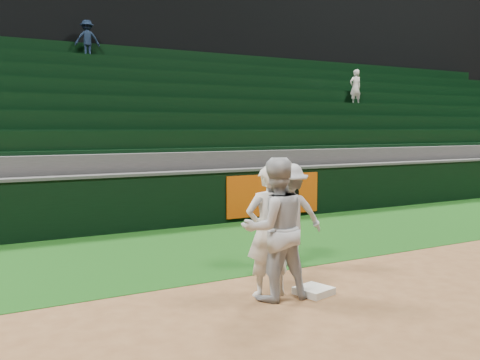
% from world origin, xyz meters
% --- Properties ---
extents(ground, '(70.00, 70.00, 0.00)m').
position_xyz_m(ground, '(0.00, 0.00, 0.00)').
color(ground, brown).
rests_on(ground, ground).
extents(foul_grass, '(36.00, 4.20, 0.01)m').
position_xyz_m(foul_grass, '(0.00, 3.00, 0.00)').
color(foul_grass, '#0E380E').
rests_on(foul_grass, ground).
extents(upper_deck, '(40.00, 12.00, 12.00)m').
position_xyz_m(upper_deck, '(0.00, 17.45, 6.00)').
color(upper_deck, black).
rests_on(upper_deck, ground).
extents(first_base, '(0.51, 0.51, 0.09)m').
position_xyz_m(first_base, '(0.21, -0.27, 0.05)').
color(first_base, silver).
rests_on(first_base, ground).
extents(first_baseman, '(0.66, 0.46, 1.74)m').
position_xyz_m(first_baseman, '(-0.36, -0.03, 0.87)').
color(first_baseman, silver).
rests_on(first_baseman, ground).
extents(baserunner, '(0.97, 0.80, 1.84)m').
position_xyz_m(baserunner, '(-0.35, -0.17, 0.92)').
color(baserunner, '#ACB0B7').
rests_on(baserunner, ground).
extents(base_coach, '(1.20, 0.93, 1.64)m').
position_xyz_m(base_coach, '(0.80, 1.17, 0.83)').
color(base_coach, '#9A9DA7').
rests_on(base_coach, foul_grass).
extents(field_wall, '(36.00, 0.45, 1.25)m').
position_xyz_m(field_wall, '(0.03, 5.20, 0.63)').
color(field_wall, black).
rests_on(field_wall, ground).
extents(stadium_seating, '(36.00, 5.95, 5.50)m').
position_xyz_m(stadium_seating, '(-0.00, 8.97, 1.70)').
color(stadium_seating, '#3B3B3E').
rests_on(stadium_seating, ground).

